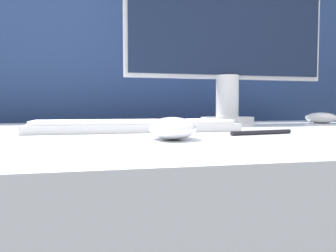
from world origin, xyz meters
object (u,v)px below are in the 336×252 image
Objects in this scene: computer_mouse_near at (172,128)px; monitor at (228,30)px; keyboard at (135,126)px; computer_mouse_far at (321,118)px.

computer_mouse_near is 0.62m from monitor.
computer_mouse_near is at bearing -121.53° from monitor.
keyboard is at bearing -137.85° from monitor.
computer_mouse_near reaches higher than keyboard.
keyboard is 0.65× the size of monitor.
computer_mouse_far is at bearing 44.76° from computer_mouse_near.
computer_mouse_near is 0.18m from keyboard.
monitor is at bearing 67.81° from computer_mouse_near.
computer_mouse_near is 0.94× the size of computer_mouse_far.
monitor reaches higher than computer_mouse_far.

